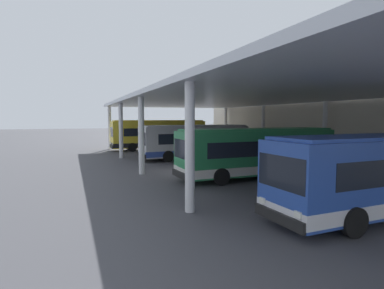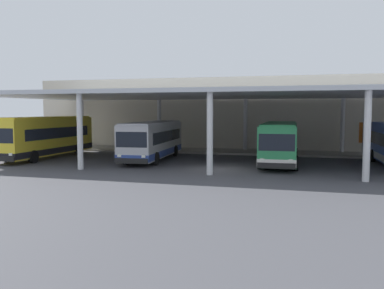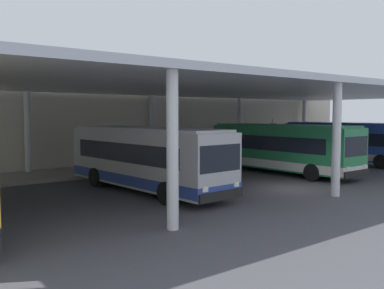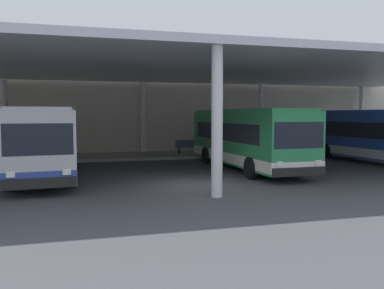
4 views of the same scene
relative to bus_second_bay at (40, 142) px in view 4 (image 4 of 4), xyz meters
name	(u,v)px [view 4 (image 4 of 4)]	position (x,y,z in m)	size (l,w,h in m)	color
ground_plane	(197,185)	(6.36, -3.99, -1.66)	(200.00, 200.00, 0.00)	#47474C
platform_kerb	(148,156)	(6.36, 7.76, -1.57)	(42.00, 4.50, 0.18)	gray
station_building_facade	(140,103)	(6.36, 11.01, 2.14)	(48.00, 1.60, 7.58)	beige
canopy_shelter	(167,69)	(6.36, 1.51, 3.63)	(40.00, 17.00, 5.55)	silver
bus_second_bay	(40,142)	(0.00, 0.00, 0.00)	(3.28, 10.68, 3.17)	#B7B7BC
bus_middle_bay	(246,138)	(10.32, 0.13, 0.00)	(2.88, 10.58, 3.17)	#28844C
bus_far_bay	(373,135)	(18.77, 0.60, 0.00)	(2.96, 10.61, 3.17)	#284CA8
bench_waiting	(188,146)	(9.24, 7.82, -0.99)	(1.80, 0.45, 0.92)	#4C515B
banner_sign	(295,127)	(17.12, 6.95, 0.32)	(0.70, 0.12, 3.20)	#B2B2B7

